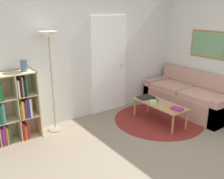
{
  "coord_description": "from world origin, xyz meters",
  "views": [
    {
      "loc": [
        -2.33,
        -1.87,
        2.09
      ],
      "look_at": [
        -0.07,
        1.27,
        0.85
      ],
      "focal_mm": 40.0,
      "sensor_mm": 36.0,
      "label": 1
    }
  ],
  "objects_px": {
    "floor_lamp": "(49,48)",
    "laptop": "(146,97)",
    "couch": "(189,98)",
    "coffee_table": "(160,105)",
    "bowl": "(153,102)",
    "vase_on_shelf": "(24,66)",
    "bookshelf": "(3,111)"
  },
  "relations": [
    {
      "from": "vase_on_shelf",
      "to": "bowl",
      "type": "bearing_deg",
      "value": -21.89
    },
    {
      "from": "coffee_table",
      "to": "bowl",
      "type": "bearing_deg",
      "value": 144.66
    },
    {
      "from": "floor_lamp",
      "to": "couch",
      "type": "distance_m",
      "value": 3.1
    },
    {
      "from": "bowl",
      "to": "bookshelf",
      "type": "bearing_deg",
      "value": 161.32
    },
    {
      "from": "coffee_table",
      "to": "bowl",
      "type": "relative_size",
      "value": 7.74
    },
    {
      "from": "floor_lamp",
      "to": "laptop",
      "type": "relative_size",
      "value": 5.06
    },
    {
      "from": "coffee_table",
      "to": "laptop",
      "type": "distance_m",
      "value": 0.38
    },
    {
      "from": "bowl",
      "to": "floor_lamp",
      "type": "bearing_deg",
      "value": 153.98
    },
    {
      "from": "couch",
      "to": "laptop",
      "type": "bearing_deg",
      "value": 162.0
    },
    {
      "from": "laptop",
      "to": "bowl",
      "type": "xyz_separation_m",
      "value": [
        -0.1,
        -0.31,
        0.02
      ]
    },
    {
      "from": "floor_lamp",
      "to": "laptop",
      "type": "distance_m",
      "value": 2.13
    },
    {
      "from": "laptop",
      "to": "bookshelf",
      "type": "bearing_deg",
      "value": 168.37
    },
    {
      "from": "bookshelf",
      "to": "coffee_table",
      "type": "distance_m",
      "value": 2.76
    },
    {
      "from": "bookshelf",
      "to": "bowl",
      "type": "height_order",
      "value": "bookshelf"
    },
    {
      "from": "bookshelf",
      "to": "coffee_table",
      "type": "bearing_deg",
      "value": -19.42
    },
    {
      "from": "couch",
      "to": "coffee_table",
      "type": "bearing_deg",
      "value": -176.29
    },
    {
      "from": "couch",
      "to": "bowl",
      "type": "height_order",
      "value": "couch"
    },
    {
      "from": "floor_lamp",
      "to": "vase_on_shelf",
      "type": "bearing_deg",
      "value": 175.84
    },
    {
      "from": "laptop",
      "to": "bowl",
      "type": "distance_m",
      "value": 0.33
    },
    {
      "from": "floor_lamp",
      "to": "laptop",
      "type": "xyz_separation_m",
      "value": [
        1.76,
        -0.5,
        -1.08
      ]
    },
    {
      "from": "bookshelf",
      "to": "vase_on_shelf",
      "type": "bearing_deg",
      "value": -0.04
    },
    {
      "from": "coffee_table",
      "to": "bowl",
      "type": "xyz_separation_m",
      "value": [
        -0.1,
        0.07,
        0.07
      ]
    },
    {
      "from": "bookshelf",
      "to": "coffee_table",
      "type": "relative_size",
      "value": 1.06
    },
    {
      "from": "couch",
      "to": "vase_on_shelf",
      "type": "distance_m",
      "value": 3.42
    },
    {
      "from": "coffee_table",
      "to": "vase_on_shelf",
      "type": "height_order",
      "value": "vase_on_shelf"
    },
    {
      "from": "bookshelf",
      "to": "bowl",
      "type": "distance_m",
      "value": 2.63
    },
    {
      "from": "bookshelf",
      "to": "bowl",
      "type": "xyz_separation_m",
      "value": [
        2.49,
        -0.84,
        -0.14
      ]
    },
    {
      "from": "couch",
      "to": "coffee_table",
      "type": "xyz_separation_m",
      "value": [
        -0.98,
        -0.06,
        0.07
      ]
    },
    {
      "from": "bookshelf",
      "to": "laptop",
      "type": "xyz_separation_m",
      "value": [
        2.59,
        -0.53,
        -0.16
      ]
    },
    {
      "from": "bowl",
      "to": "coffee_table",
      "type": "bearing_deg",
      "value": -35.34
    },
    {
      "from": "coffee_table",
      "to": "laptop",
      "type": "bearing_deg",
      "value": 90.31
    },
    {
      "from": "coffee_table",
      "to": "laptop",
      "type": "xyz_separation_m",
      "value": [
        -0.0,
        0.38,
        0.05
      ]
    }
  ]
}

